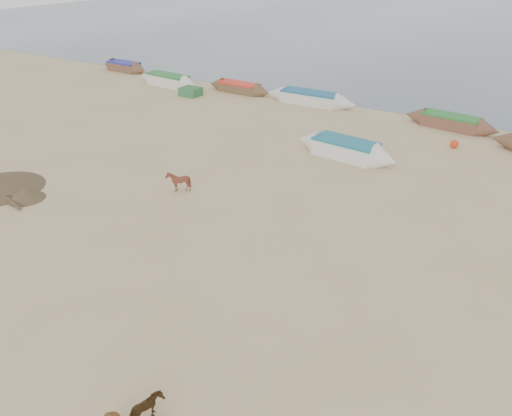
{
  "coord_description": "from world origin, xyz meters",
  "views": [
    {
      "loc": [
        8.91,
        -10.0,
        9.69
      ],
      "look_at": [
        0.0,
        4.0,
        1.0
      ],
      "focal_mm": 35.0,
      "sensor_mm": 36.0,
      "label": 1
    }
  ],
  "objects": [
    {
      "name": "ground",
      "position": [
        0.0,
        0.0,
        0.0
      ],
      "size": [
        140.0,
        140.0,
        0.0
      ],
      "primitive_type": "plane",
      "color": "tan",
      "rests_on": "ground"
    },
    {
      "name": "calf_front",
      "position": [
        -4.82,
        5.13,
        0.48
      ],
      "size": [
        0.89,
        0.79,
        0.96
      ],
      "primitive_type": "imported",
      "rotation": [
        0.0,
        0.0,
        -1.59
      ],
      "color": "#602B1E",
      "rests_on": "ground"
    },
    {
      "name": "calf_right",
      "position": [
        2.59,
        -4.68,
        0.37
      ],
      "size": [
        0.78,
        0.86,
        0.74
      ],
      "primitive_type": "imported",
      "rotation": [
        0.0,
        0.0,
        1.81
      ],
      "color": "#4D3219",
      "rests_on": "ground"
    },
    {
      "name": "near_canoe",
      "position": [
        -0.19,
        12.92,
        0.47
      ],
      "size": [
        5.75,
        2.01,
        0.93
      ],
      "primitive_type": null,
      "rotation": [
        0.0,
        0.0,
        -0.1
      ],
      "color": "silver",
      "rests_on": "ground"
    },
    {
      "name": "waterline_canoes",
      "position": [
        0.2,
        20.3,
        0.43
      ],
      "size": [
        57.37,
        3.84,
        0.97
      ],
      "color": "brown",
      "rests_on": "ground"
    },
    {
      "name": "beach_clutter",
      "position": [
        3.52,
        19.55,
        0.3
      ],
      "size": [
        44.62,
        5.58,
        0.64
      ],
      "color": "#2E6638",
      "rests_on": "ground"
    }
  ]
}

